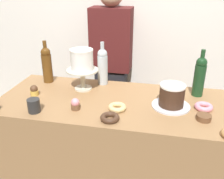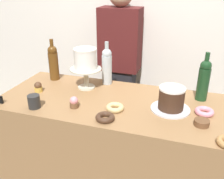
{
  "view_description": "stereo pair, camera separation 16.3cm",
  "coord_description": "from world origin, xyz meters",
  "px_view_note": "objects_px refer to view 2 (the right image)",
  "views": [
    {
      "loc": [
        0.3,
        -1.45,
        1.63
      ],
      "look_at": [
        0.0,
        0.0,
        0.96
      ],
      "focal_mm": 39.96,
      "sensor_mm": 36.0,
      "label": 1
    },
    {
      "loc": [
        0.46,
        -1.41,
        1.63
      ],
      "look_at": [
        0.0,
        0.0,
        0.96
      ],
      "focal_mm": 39.96,
      "sensor_mm": 36.0,
      "label": 2
    }
  ],
  "objects_px": {
    "wine_bottle_amber": "(53,62)",
    "wine_bottle_clear": "(107,66)",
    "donut_pink": "(204,111)",
    "chocolate_round_cake": "(171,98)",
    "donut_chocolate": "(105,117)",
    "cookie_stack": "(202,123)",
    "barista_figure": "(120,70)",
    "coffee_cup_ceramic": "(34,102)",
    "cupcake_strawberry": "(74,102)",
    "wine_bottle_green": "(204,79)",
    "cupcake_chocolate": "(38,87)",
    "white_layer_cake": "(85,59)",
    "cake_stand_pedestal": "(86,75)",
    "donut_glazed": "(115,107)"
  },
  "relations": [
    {
      "from": "cake_stand_pedestal",
      "to": "wine_bottle_clear",
      "type": "height_order",
      "value": "wine_bottle_clear"
    },
    {
      "from": "wine_bottle_green",
      "to": "wine_bottle_amber",
      "type": "xyz_separation_m",
      "value": [
        -1.12,
        0.02,
        0.0
      ]
    },
    {
      "from": "wine_bottle_green",
      "to": "donut_pink",
      "type": "bearing_deg",
      "value": -84.15
    },
    {
      "from": "wine_bottle_green",
      "to": "cupcake_chocolate",
      "type": "relative_size",
      "value": 4.38
    },
    {
      "from": "wine_bottle_clear",
      "to": "wine_bottle_amber",
      "type": "bearing_deg",
      "value": -173.58
    },
    {
      "from": "white_layer_cake",
      "to": "barista_figure",
      "type": "distance_m",
      "value": 0.63
    },
    {
      "from": "cupcake_chocolate",
      "to": "wine_bottle_clear",
      "type": "bearing_deg",
      "value": 35.51
    },
    {
      "from": "wine_bottle_green",
      "to": "donut_chocolate",
      "type": "distance_m",
      "value": 0.7
    },
    {
      "from": "donut_chocolate",
      "to": "cookie_stack",
      "type": "height_order",
      "value": "same"
    },
    {
      "from": "wine_bottle_amber",
      "to": "wine_bottle_clear",
      "type": "height_order",
      "value": "same"
    },
    {
      "from": "wine_bottle_amber",
      "to": "donut_pink",
      "type": "height_order",
      "value": "wine_bottle_amber"
    },
    {
      "from": "chocolate_round_cake",
      "to": "wine_bottle_amber",
      "type": "xyz_separation_m",
      "value": [
        -0.94,
        0.23,
        0.06
      ]
    },
    {
      "from": "chocolate_round_cake",
      "to": "donut_chocolate",
      "type": "xyz_separation_m",
      "value": [
        -0.34,
        -0.24,
        -0.06
      ]
    },
    {
      "from": "wine_bottle_amber",
      "to": "donut_chocolate",
      "type": "xyz_separation_m",
      "value": [
        0.59,
        -0.47,
        -0.13
      ]
    },
    {
      "from": "donut_pink",
      "to": "wine_bottle_clear",
      "type": "bearing_deg",
      "value": 159.41
    },
    {
      "from": "white_layer_cake",
      "to": "wine_bottle_clear",
      "type": "bearing_deg",
      "value": 47.93
    },
    {
      "from": "wine_bottle_amber",
      "to": "cupcake_strawberry",
      "type": "xyz_separation_m",
      "value": [
        0.36,
        -0.39,
        -0.11
      ]
    },
    {
      "from": "cake_stand_pedestal",
      "to": "barista_figure",
      "type": "height_order",
      "value": "barista_figure"
    },
    {
      "from": "white_layer_cake",
      "to": "cupcake_chocolate",
      "type": "xyz_separation_m",
      "value": [
        -0.3,
        -0.17,
        -0.19
      ]
    },
    {
      "from": "cupcake_chocolate",
      "to": "white_layer_cake",
      "type": "bearing_deg",
      "value": 29.27
    },
    {
      "from": "chocolate_round_cake",
      "to": "coffee_cup_ceramic",
      "type": "bearing_deg",
      "value": -163.79
    },
    {
      "from": "chocolate_round_cake",
      "to": "donut_pink",
      "type": "xyz_separation_m",
      "value": [
        0.2,
        0.01,
        -0.06
      ]
    },
    {
      "from": "chocolate_round_cake",
      "to": "cupcake_strawberry",
      "type": "distance_m",
      "value": 0.6
    },
    {
      "from": "cupcake_chocolate",
      "to": "coffee_cup_ceramic",
      "type": "height_order",
      "value": "coffee_cup_ceramic"
    },
    {
      "from": "donut_pink",
      "to": "barista_figure",
      "type": "bearing_deg",
      "value": 136.44
    },
    {
      "from": "donut_chocolate",
      "to": "barista_figure",
      "type": "height_order",
      "value": "barista_figure"
    },
    {
      "from": "wine_bottle_amber",
      "to": "coffee_cup_ceramic",
      "type": "xyz_separation_m",
      "value": [
        0.12,
        -0.47,
        -0.1
      ]
    },
    {
      "from": "wine_bottle_green",
      "to": "cupcake_chocolate",
      "type": "bearing_deg",
      "value": -168.3
    },
    {
      "from": "chocolate_round_cake",
      "to": "donut_chocolate",
      "type": "distance_m",
      "value": 0.42
    },
    {
      "from": "wine_bottle_clear",
      "to": "cupcake_chocolate",
      "type": "height_order",
      "value": "wine_bottle_clear"
    },
    {
      "from": "coffee_cup_ceramic",
      "to": "barista_figure",
      "type": "bearing_deg",
      "value": 73.39
    },
    {
      "from": "donut_chocolate",
      "to": "barista_figure",
      "type": "bearing_deg",
      "value": 101.28
    },
    {
      "from": "cupcake_chocolate",
      "to": "cupcake_strawberry",
      "type": "bearing_deg",
      "value": -21.36
    },
    {
      "from": "wine_bottle_green",
      "to": "cookie_stack",
      "type": "xyz_separation_m",
      "value": [
        0.0,
        -0.34,
        -0.13
      ]
    },
    {
      "from": "wine_bottle_amber",
      "to": "coffee_cup_ceramic",
      "type": "bearing_deg",
      "value": -75.32
    },
    {
      "from": "donut_chocolate",
      "to": "cake_stand_pedestal",
      "type": "bearing_deg",
      "value": 126.11
    },
    {
      "from": "donut_pink",
      "to": "donut_chocolate",
      "type": "relative_size",
      "value": 1.0
    },
    {
      "from": "donut_chocolate",
      "to": "cookie_stack",
      "type": "xyz_separation_m",
      "value": [
        0.53,
        0.11,
        0.0
      ]
    },
    {
      "from": "wine_bottle_green",
      "to": "wine_bottle_clear",
      "type": "xyz_separation_m",
      "value": [
        -0.69,
        0.07,
        0.0
      ]
    },
    {
      "from": "donut_pink",
      "to": "cake_stand_pedestal",
      "type": "bearing_deg",
      "value": 170.54
    },
    {
      "from": "chocolate_round_cake",
      "to": "wine_bottle_green",
      "type": "height_order",
      "value": "wine_bottle_green"
    },
    {
      "from": "wine_bottle_green",
      "to": "barista_figure",
      "type": "bearing_deg",
      "value": 145.02
    },
    {
      "from": "cake_stand_pedestal",
      "to": "chocolate_round_cake",
      "type": "distance_m",
      "value": 0.65
    },
    {
      "from": "cupcake_strawberry",
      "to": "donut_pink",
      "type": "relative_size",
      "value": 0.66
    },
    {
      "from": "cake_stand_pedestal",
      "to": "chocolate_round_cake",
      "type": "bearing_deg",
      "value": -13.32
    },
    {
      "from": "white_layer_cake",
      "to": "wine_bottle_amber",
      "type": "distance_m",
      "value": 0.33
    },
    {
      "from": "cookie_stack",
      "to": "coffee_cup_ceramic",
      "type": "relative_size",
      "value": 0.99
    },
    {
      "from": "cupcake_chocolate",
      "to": "donut_pink",
      "type": "relative_size",
      "value": 0.66
    },
    {
      "from": "donut_glazed",
      "to": "cookie_stack",
      "type": "bearing_deg",
      "value": -2.31
    },
    {
      "from": "wine_bottle_amber",
      "to": "cupcake_strawberry",
      "type": "height_order",
      "value": "wine_bottle_amber"
    }
  ]
}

